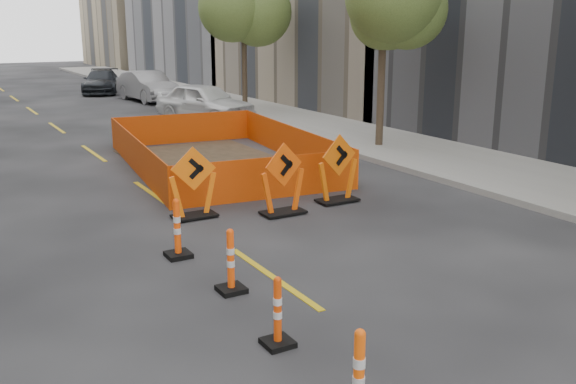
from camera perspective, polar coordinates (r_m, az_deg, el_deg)
sidewalk_right at (r=21.91m, az=9.31°, el=4.14°), size 4.00×90.00×0.15m
tree_r_b at (r=21.18m, az=8.52°, el=15.92°), size 2.80×2.80×5.95m
tree_r_c at (r=29.69m, az=-3.98°, el=15.66°), size 2.80×2.80×5.95m
channelizer_3 at (r=6.87m, az=6.31°, el=-15.99°), size 0.42×0.42×1.07m
channelizer_4 at (r=8.32m, az=-0.93°, el=-10.57°), size 0.38×0.38×0.95m
channelizer_5 at (r=9.93m, az=-5.12°, el=-6.09°), size 0.41×0.41×1.03m
channelizer_6 at (r=11.49m, az=-9.82°, el=-3.18°), size 0.43×0.43×1.08m
chevron_sign_left at (r=13.70m, az=-8.42°, el=0.83°), size 1.17×0.90×1.56m
chevron_sign_center at (r=13.80m, az=-0.46°, el=1.18°), size 1.14×0.78×1.59m
chevron_sign_right at (r=14.82m, az=4.46°, el=2.10°), size 1.13×0.75×1.60m
safety_fence at (r=18.85m, az=-6.27°, el=3.86°), size 5.67×8.60×1.01m
parked_car_near at (r=27.68m, az=-7.40°, el=7.93°), size 3.43×5.10×1.61m
parked_car_mid at (r=35.49m, az=-12.39°, el=9.17°), size 2.14×4.97×1.59m
parked_car_far at (r=40.36m, az=-16.25°, el=9.41°), size 3.44×5.09×1.37m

